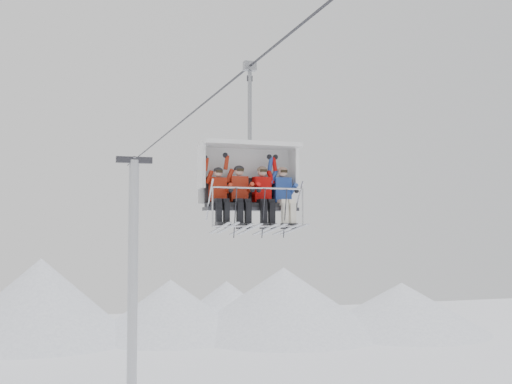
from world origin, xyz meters
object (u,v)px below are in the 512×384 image
object	(u,v)px
skier_far_right	(284,195)
lift_tower_right	(133,295)
skier_far_left	(219,195)
skier_center_left	(240,194)
chairlift_carrier	(248,176)
skier_center_right	(263,195)

from	to	relation	value
skier_far_right	lift_tower_right	bearing A→B (deg)	92.10
skier_far_left	skier_center_left	bearing A→B (deg)	0.87
lift_tower_right	skier_far_left	xyz separation A→B (m)	(-0.80, -21.70, 4.40)
skier_far_right	skier_far_left	bearing A→B (deg)	-179.72
chairlift_carrier	skier_center_left	bearing A→B (deg)	-133.88
skier_center_left	skier_far_right	world-z (taller)	same
skier_far_left	chairlift_carrier	bearing A→B (deg)	21.36
skier_center_left	skier_far_right	xyz separation A→B (m)	(1.09, 0.00, 0.00)
skier_center_right	chairlift_carrier	bearing A→B (deg)	132.83
skier_far_left	skier_far_right	xyz separation A→B (m)	(1.59, 0.01, 0.03)
chairlift_carrier	skier_center_right	distance (m)	0.62
skier_center_left	skier_far_right	bearing A→B (deg)	0.00
lift_tower_right	skier_center_left	distance (m)	22.14
skier_center_left	skier_center_right	distance (m)	0.57
lift_tower_right	skier_center_right	bearing A→B (deg)	-89.26
skier_center_right	lift_tower_right	bearing A→B (deg)	90.74
chairlift_carrier	skier_far_left	xyz separation A→B (m)	(-0.80, -0.31, -0.49)
skier_far_left	skier_center_left	world-z (taller)	skier_center_left
skier_far_left	skier_far_right	bearing A→B (deg)	0.28
chairlift_carrier	skier_center_right	xyz separation A→B (m)	(0.28, -0.30, -0.47)
lift_tower_right	skier_far_right	bearing A→B (deg)	-87.90
skier_center_right	skier_far_right	xyz separation A→B (m)	(0.51, 0.00, 0.00)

